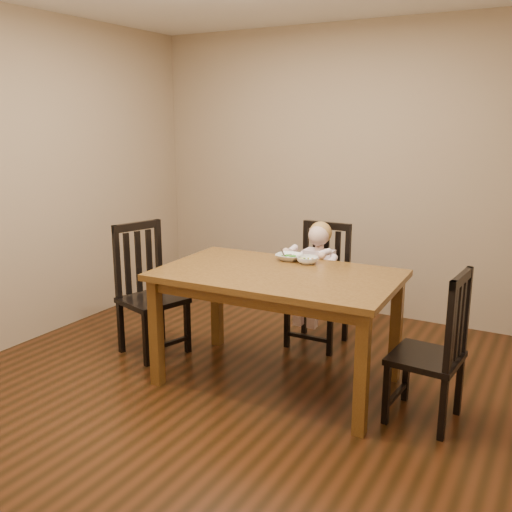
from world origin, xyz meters
The scene contains 9 objects.
room centered at (0.00, 0.00, 1.35)m, with size 4.01×4.01×2.71m.
dining_table centered at (0.21, 0.20, 0.72)m, with size 1.67×1.04×0.82m.
chair_child centered at (0.17, 1.05, 0.48)m, with size 0.44×0.42×1.01m.
chair_left centered at (-0.95, 0.21, 0.50)m, with size 0.54×0.56×1.04m.
chair_right centered at (1.30, 0.19, 0.47)m, with size 0.43×0.45×0.97m.
toddler centered at (0.17, 1.00, 0.63)m, with size 0.32×0.40×0.55m, color white, non-canonical shape.
bowl_peas centered at (0.13, 0.55, 0.84)m, with size 0.19×0.19×0.05m, color white.
bowl_veg centered at (0.29, 0.53, 0.84)m, with size 0.16×0.16×0.05m, color white.
fork centered at (0.09, 0.53, 0.86)m, with size 0.10×0.11×0.05m.
Camera 1 is at (1.93, -3.16, 1.84)m, focal length 40.00 mm.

